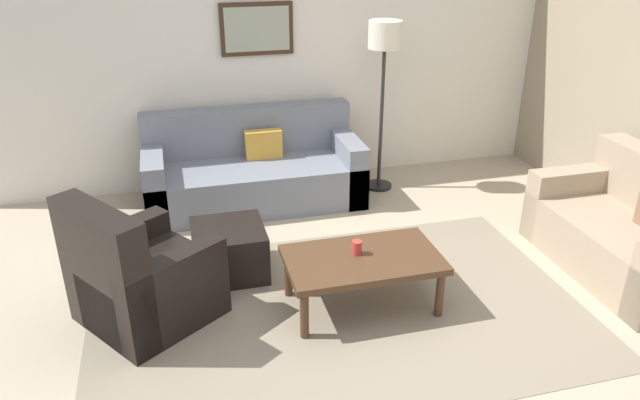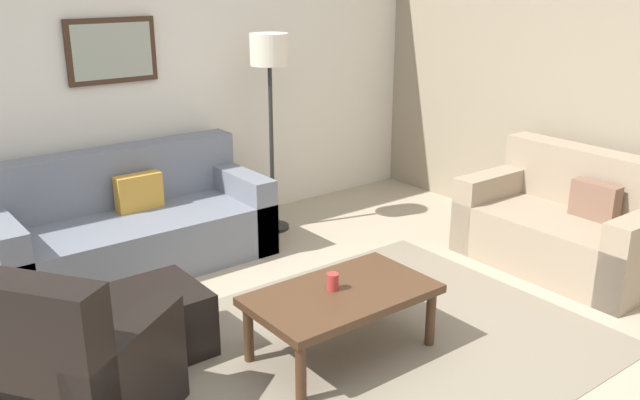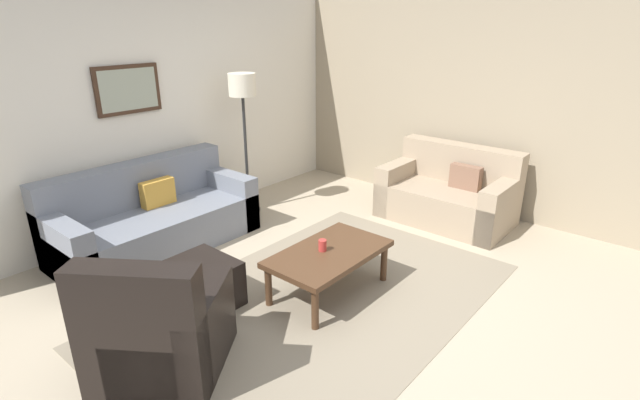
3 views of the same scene
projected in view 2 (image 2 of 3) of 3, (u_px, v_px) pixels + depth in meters
ground_plane at (320, 365)px, 3.99m from camera, size 8.00×8.00×0.00m
rear_partition at (124, 74)px, 5.50m from camera, size 6.00×0.12×2.80m
stone_feature_panel at (627, 79)px, 5.28m from camera, size 0.12×5.20×2.80m
area_rug at (320, 364)px, 3.99m from camera, size 3.50×2.22×0.01m
couch_main at (128, 228)px, 5.30m from camera, size 2.08×0.92×0.88m
couch_loveseat at (571, 227)px, 5.30m from camera, size 0.89×1.50×0.88m
armchair_leather at (65, 381)px, 3.30m from camera, size 1.11×1.11×0.95m
ottoman at (155, 321)px, 4.08m from camera, size 0.56×0.56×0.40m
coffee_table at (342, 299)px, 4.01m from camera, size 1.10×0.64×0.41m
cup at (333, 282)px, 4.00m from camera, size 0.07×0.07×0.10m
lamp_standing at (270, 70)px, 5.67m from camera, size 0.32×0.32×1.71m
framed_artwork at (112, 51)px, 5.30m from camera, size 0.71×0.04×0.50m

